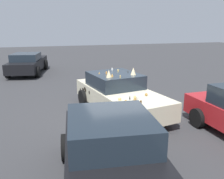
# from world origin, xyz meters

# --- Properties ---
(ground_plane) EXTENTS (60.00, 60.00, 0.00)m
(ground_plane) POSITION_xyz_m (0.00, 0.00, 0.00)
(ground_plane) COLOR #38383A
(art_car_decorated) EXTENTS (4.59, 2.54, 1.64)m
(art_car_decorated) POSITION_xyz_m (0.09, 0.02, 0.69)
(art_car_decorated) COLOR beige
(art_car_decorated) RESTS_ON ground
(parked_sedan_behind_right) EXTENTS (4.74, 2.64, 1.35)m
(parked_sedan_behind_right) POSITION_xyz_m (8.73, 3.37, 0.69)
(parked_sedan_behind_right) COLOR black
(parked_sedan_behind_right) RESTS_ON ground
(parked_sedan_row_back_center) EXTENTS (4.41, 2.37, 1.45)m
(parked_sedan_row_back_center) POSITION_xyz_m (-3.95, 1.52, 0.71)
(parked_sedan_row_back_center) COLOR black
(parked_sedan_row_back_center) RESTS_ON ground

